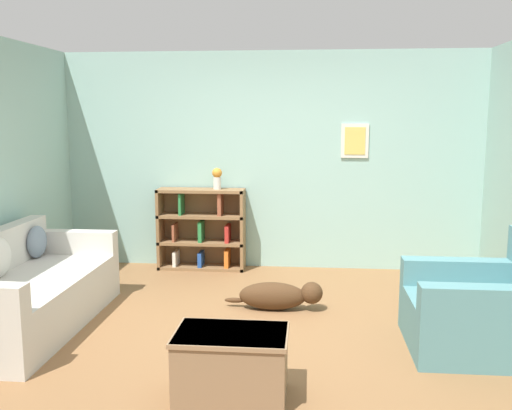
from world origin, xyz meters
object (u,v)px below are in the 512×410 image
Objects in this scene: couch at (23,293)px; vase at (217,177)px; dog at (279,295)px; recliner_chair at (486,311)px; bookshelf at (202,230)px; coffee_table at (231,363)px.

vase is at bearing 56.28° from couch.
couch is at bearing -163.13° from dog.
recliner_chair reaches higher than couch.
vase is (1.39, 2.08, 0.81)m from couch.
couch is 2.62m from vase.
dog is at bearing -54.73° from bookshelf.
recliner_chair is at bearing -24.77° from dog.
dog is at bearing 155.23° from recliner_chair.
couch is 2.31m from dog.
couch is at bearing -119.64° from bookshelf.
vase is (-2.50, 2.18, 0.80)m from recliner_chair.
dog is (1.01, -1.43, -0.34)m from bookshelf.
couch is 1.88× the size of recliner_chair.
couch reaches higher than dog.
recliner_chair reaches higher than coffee_table.
vase reaches higher than bookshelf.
coffee_table is 3.33m from vase.
coffee_table is at bearing -152.90° from recliner_chair.
bookshelf is at bearing 103.99° from coffee_table.
coffee_table is (-1.90, -0.97, -0.08)m from recliner_chair.
bookshelf is 0.67m from vase.
couch is 7.93× the size of vase.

